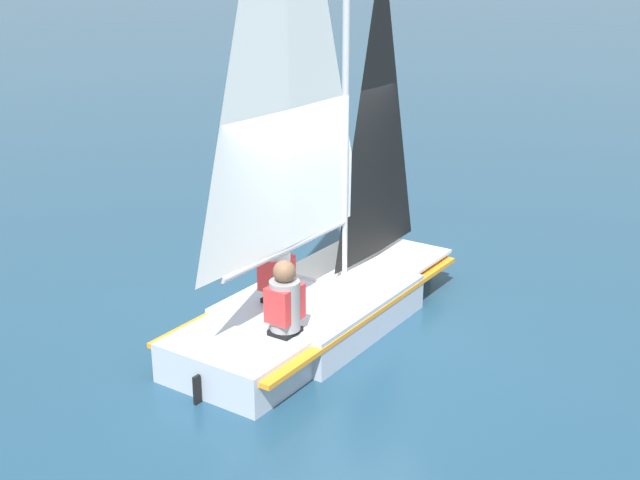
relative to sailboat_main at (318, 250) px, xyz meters
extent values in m
plane|color=navy|center=(-0.03, 0.02, -0.90)|extent=(260.00, 260.00, 0.00)
cube|color=#B2BCCC|center=(-0.03, 0.02, -0.69)|extent=(2.59, 2.43, 0.41)
cube|color=#B2BCCC|center=(-1.27, 0.89, -0.69)|extent=(1.19, 1.17, 0.41)
cube|color=#B2BCCC|center=(1.21, -0.85, -0.69)|extent=(1.45, 1.53, 0.41)
cube|color=orange|center=(-0.03, 0.02, -0.56)|extent=(3.96, 3.40, 0.05)
cube|color=silver|center=(-0.90, 0.63, -0.47)|extent=(2.21, 2.11, 0.04)
cylinder|color=#B7B7BC|center=(-0.42, 0.30, 2.26)|extent=(0.08, 0.08, 5.50)
cylinder|color=#B7B7BC|center=(0.43, -0.30, 0.19)|extent=(1.76, 1.27, 0.07)
pyramid|color=white|center=(0.43, -0.30, 2.55)|extent=(1.66, 1.19, 4.67)
pyramid|color=black|center=(-1.02, 0.72, 1.41)|extent=(1.10, 0.80, 3.59)
cube|color=black|center=(1.62, -1.14, -0.75)|extent=(0.08, 0.07, 0.28)
cube|color=black|center=(0.22, -0.45, -0.67)|extent=(0.37, 0.36, 0.45)
cylinder|color=white|center=(0.22, -0.45, -0.19)|extent=(0.42, 0.42, 0.50)
cube|color=red|center=(0.22, -0.45, -0.17)|extent=(0.43, 0.41, 0.35)
sphere|color=brown|center=(0.22, -0.45, 0.16)|extent=(0.22, 0.22, 0.22)
cylinder|color=white|center=(0.22, -0.45, 0.24)|extent=(0.29, 0.29, 0.06)
cube|color=black|center=(1.01, -0.34, -0.67)|extent=(0.37, 0.36, 0.45)
cylinder|color=gray|center=(1.01, -0.34, -0.19)|extent=(0.42, 0.42, 0.50)
cube|color=red|center=(1.01, -0.34, -0.17)|extent=(0.43, 0.41, 0.35)
sphere|color=brown|center=(1.01, -0.34, 0.16)|extent=(0.22, 0.22, 0.22)
camera|label=1|loc=(8.10, -0.16, 2.97)|focal=45.00mm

